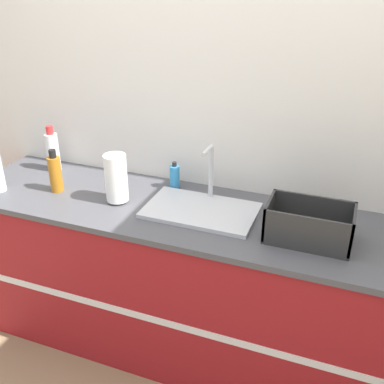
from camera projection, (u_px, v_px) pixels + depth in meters
wall_back at (213, 111)px, 2.30m from camera, size 4.84×0.06×2.60m
counter_cabinet at (190, 283)px, 2.40m from camera, size 2.46×0.64×0.89m
sink at (201, 208)px, 2.18m from camera, size 0.54×0.33×0.30m
paper_towel_roll at (116, 178)px, 2.23m from camera, size 0.11×0.11×0.25m
dish_rack at (309, 227)px, 1.94m from camera, size 0.37×0.22×0.17m
bottle_white_spray at (53, 151)px, 2.59m from camera, size 0.07×0.07×0.27m
bottle_amber at (55, 173)px, 2.35m from camera, size 0.07×0.07×0.23m
soap_dispenser at (175, 177)px, 2.39m from camera, size 0.05×0.05×0.15m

